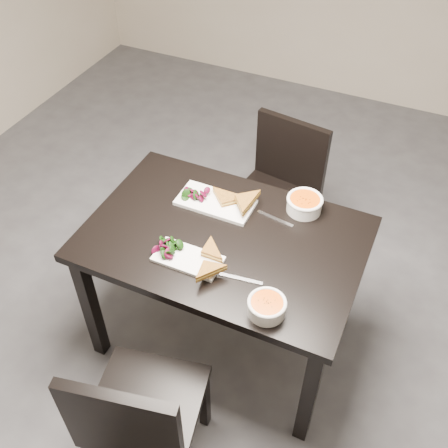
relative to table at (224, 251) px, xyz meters
name	(u,v)px	position (x,y,z in m)	size (l,w,h in m)	color
ground	(261,316)	(0.13, 0.19, -0.65)	(5.00, 5.00, 0.00)	#47474C
table	(224,251)	(0.00, 0.00, 0.00)	(1.20, 0.80, 0.75)	black
chair_near	(138,416)	(-0.01, -0.76, -0.17)	(0.49, 0.49, 0.85)	black
chair_far	(279,186)	(0.01, 0.72, -0.17)	(0.48, 0.48, 0.85)	black
plate_near	(188,259)	(-0.08, -0.19, 0.11)	(0.28, 0.14, 0.01)	white
sandwich_near	(204,256)	(-0.01, -0.18, 0.14)	(0.14, 0.11, 0.05)	#AB6D23
salad_near	(166,247)	(-0.18, -0.19, 0.13)	(0.09, 0.08, 0.04)	black
soup_bowl_near	(267,306)	(0.31, -0.30, 0.14)	(0.15, 0.15, 0.07)	white
cutlery_near	(241,279)	(0.16, -0.19, 0.10)	(0.18, 0.02, 0.00)	silver
plate_far	(215,202)	(-0.12, 0.17, 0.11)	(0.35, 0.18, 0.02)	white
sandwich_far	(227,202)	(-0.06, 0.16, 0.14)	(0.18, 0.13, 0.06)	#AB6D23
salad_far	(196,191)	(-0.22, 0.17, 0.14)	(0.11, 0.10, 0.05)	black
soup_bowl_far	(304,203)	(0.26, 0.30, 0.14)	(0.16, 0.16, 0.07)	white
cutlery_far	(275,219)	(0.16, 0.19, 0.10)	(0.18, 0.02, 0.00)	silver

